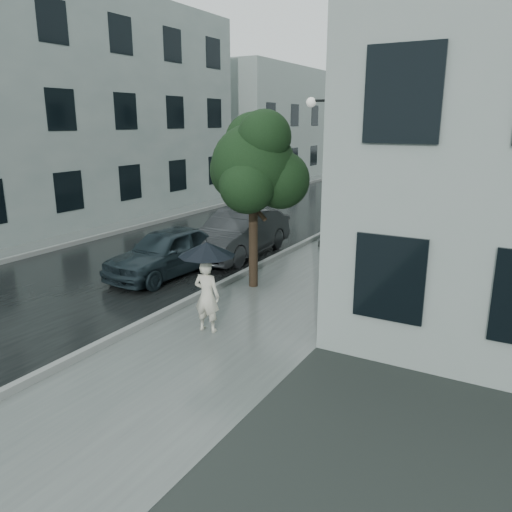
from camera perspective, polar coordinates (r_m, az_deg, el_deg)
The scene contains 14 objects.
ground at distance 9.52m, azimuth -8.13°, elevation -11.14°, with size 120.00×120.00×0.00m, color black.
sidewalk at distance 19.82m, azimuth 14.06°, elevation 2.50°, with size 3.50×60.00×0.01m, color slate.
kerb_near at distance 20.35m, azimuth 9.13°, elevation 3.29°, with size 0.15×60.00×0.15m, color slate.
asphalt_road at distance 21.80m, azimuth 0.47°, elevation 4.07°, with size 6.85×60.00×0.00m, color black.
kerb_far at distance 23.65m, azimuth -6.99°, elevation 5.02°, with size 0.15×60.00×0.15m, color slate.
sidewalk_far at distance 24.22m, azimuth -8.75°, elevation 5.02°, with size 1.70×60.00×0.01m, color #4C5451.
building_far_a at distance 24.09m, azimuth -23.74°, elevation 15.26°, with size 7.02×20.00×9.50m.
building_far_b at distance 41.36m, azimuth 2.13°, elevation 14.88°, with size 7.02×18.00×8.00m.
pedestrian at distance 10.20m, azimuth -5.63°, elevation -4.56°, with size 0.55×0.36×1.51m, color beige.
umbrella at distance 9.91m, azimuth -5.66°, elevation 0.82°, with size 1.38×1.38×1.01m.
street_tree at distance 12.57m, azimuth -0.13°, elevation 10.37°, with size 2.72×2.47×4.48m.
lamp_post at distance 17.00m, azimuth 7.40°, elevation 10.46°, with size 0.85×0.34×4.95m.
car_near at distance 14.16m, azimuth -10.13°, elevation 0.51°, with size 1.57×3.90×1.33m, color #1B282E.
car_far at distance 15.94m, azimuth -1.91°, elevation 2.64°, with size 1.55×4.45×1.47m, color #24272A.
Camera 1 is at (5.31, -6.70, 4.19)m, focal length 35.00 mm.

